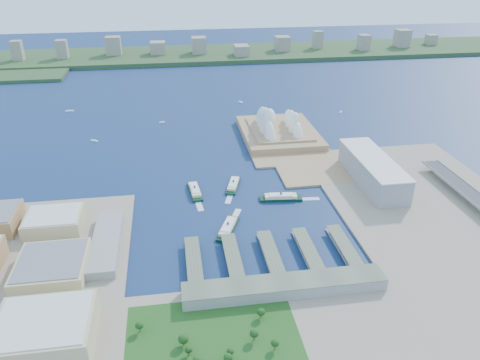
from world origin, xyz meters
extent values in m
plane|color=#10224C|center=(0.00, 0.00, 0.00)|extent=(3000.00, 3000.00, 0.00)
cube|color=gray|center=(-250.00, -105.00, 1.50)|extent=(220.00, 390.00, 3.00)
cube|color=gray|center=(0.00, -210.00, 1.50)|extent=(720.00, 180.00, 3.00)
cube|color=gray|center=(240.00, -50.00, 1.50)|extent=(240.00, 500.00, 3.00)
cube|color=#9E7D56|center=(107.50, 260.00, 1.50)|extent=(135.00, 220.00, 3.00)
cube|color=#2D4926|center=(0.00, 980.00, 6.00)|extent=(2200.00, 260.00, 12.00)
cube|color=gray|center=(195.00, 80.00, 20.50)|extent=(45.00, 155.00, 35.00)
cube|color=gray|center=(15.00, -135.00, 9.00)|extent=(200.00, 28.00, 12.00)
camera|label=1|loc=(-82.75, -484.52, 306.73)|focal=35.00mm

